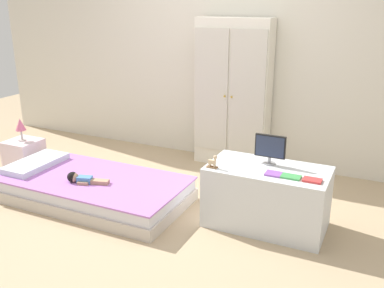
# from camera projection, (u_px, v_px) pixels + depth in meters

# --- Properties ---
(ground_plane) EXTENTS (10.00, 10.00, 0.02)m
(ground_plane) POSITION_uv_depth(u_px,v_px,m) (155.00, 210.00, 3.94)
(ground_plane) COLOR tan
(back_wall) EXTENTS (6.40, 0.05, 2.70)m
(back_wall) POSITION_uv_depth(u_px,v_px,m) (222.00, 43.00, 4.86)
(back_wall) COLOR silver
(back_wall) RESTS_ON ground_plane
(bed) EXTENTS (1.79, 0.90, 0.23)m
(bed) POSITION_uv_depth(u_px,v_px,m) (93.00, 189.00, 4.10)
(bed) COLOR beige
(bed) RESTS_ON ground_plane
(pillow) EXTENTS (0.32, 0.64, 0.06)m
(pillow) POSITION_uv_depth(u_px,v_px,m) (36.00, 163.00, 4.33)
(pillow) COLOR silver
(pillow) RESTS_ON bed
(doll) EXTENTS (0.39, 0.18, 0.10)m
(doll) POSITION_uv_depth(u_px,v_px,m) (80.00, 179.00, 3.94)
(doll) COLOR #4C84C6
(doll) RESTS_ON bed
(nightstand) EXTENTS (0.34, 0.34, 0.34)m
(nightstand) POSITION_uv_depth(u_px,v_px,m) (24.00, 155.00, 4.80)
(nightstand) COLOR silver
(nightstand) RESTS_ON ground_plane
(table_lamp) EXTENTS (0.11, 0.11, 0.25)m
(table_lamp) POSITION_uv_depth(u_px,v_px,m) (20.00, 125.00, 4.69)
(table_lamp) COLOR #B7B2AD
(table_lamp) RESTS_ON nightstand
(wardrobe) EXTENTS (0.83, 0.29, 1.64)m
(wardrobe) POSITION_uv_depth(u_px,v_px,m) (233.00, 94.00, 4.79)
(wardrobe) COLOR white
(wardrobe) RESTS_ON ground_plane
(tv_stand) EXTENTS (0.98, 0.53, 0.52)m
(tv_stand) POSITION_uv_depth(u_px,v_px,m) (267.00, 197.00, 3.59)
(tv_stand) COLOR silver
(tv_stand) RESTS_ON ground_plane
(tv_monitor) EXTENTS (0.26, 0.10, 0.25)m
(tv_monitor) POSITION_uv_depth(u_px,v_px,m) (270.00, 148.00, 3.55)
(tv_monitor) COLOR #99999E
(tv_monitor) RESTS_ON tv_stand
(rocking_horse_toy) EXTENTS (0.09, 0.04, 0.11)m
(rocking_horse_toy) POSITION_uv_depth(u_px,v_px,m) (213.00, 162.00, 3.49)
(rocking_horse_toy) COLOR #8E6642
(rocking_horse_toy) RESTS_ON tv_stand
(book_purple) EXTENTS (0.13, 0.11, 0.01)m
(book_purple) POSITION_uv_depth(u_px,v_px,m) (273.00, 174.00, 3.37)
(book_purple) COLOR #8E51B2
(book_purple) RESTS_ON tv_stand
(book_green) EXTENTS (0.15, 0.10, 0.01)m
(book_green) POSITION_uv_depth(u_px,v_px,m) (291.00, 177.00, 3.32)
(book_green) COLOR #429E51
(book_green) RESTS_ON tv_stand
(book_red) EXTENTS (0.14, 0.09, 0.02)m
(book_red) POSITION_uv_depth(u_px,v_px,m) (312.00, 180.00, 3.25)
(book_red) COLOR #CC3838
(book_red) RESTS_ON tv_stand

